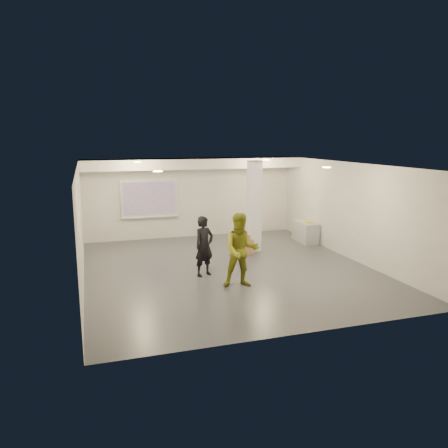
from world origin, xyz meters
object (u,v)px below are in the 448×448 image
object	(u,v)px
woman	(204,246)
man	(241,250)
column	(254,206)
credenza	(305,232)
projection_screen	(150,199)

from	to	relation	value
woman	man	size ratio (longest dim) A/B	0.88
column	credenza	xyz separation A→B (m)	(2.22, 0.55, -1.13)
column	woman	bearing A→B (deg)	-136.59
column	woman	xyz separation A→B (m)	(-2.32, -2.20, -0.67)
credenza	man	size ratio (longest dim) A/B	0.67
woman	man	distance (m)	1.33
projection_screen	credenza	size ratio (longest dim) A/B	1.66
credenza	column	bearing A→B (deg)	-163.12
column	credenza	world-z (taller)	column
projection_screen	man	size ratio (longest dim) A/B	1.11
man	column	bearing A→B (deg)	74.73
projection_screen	credenza	distance (m)	5.84
column	woman	size ratio (longest dim) A/B	1.81
column	man	distance (m)	3.77
column	projection_screen	world-z (taller)	column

